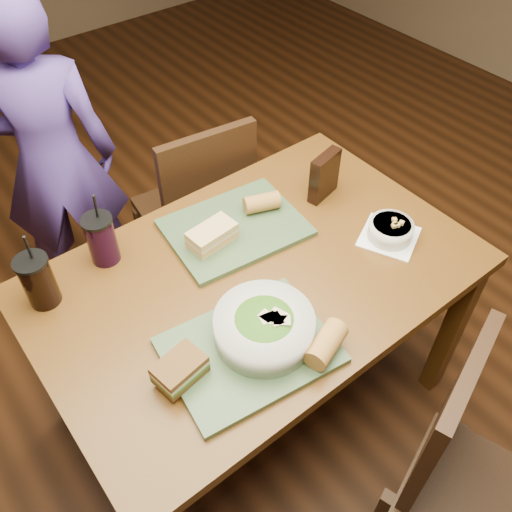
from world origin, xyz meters
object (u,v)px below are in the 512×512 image
at_px(sandwich_near, 180,369).
at_px(cup_berry, 101,239).
at_px(chip_bag, 324,176).
at_px(tray_near, 249,350).
at_px(soup_bowl, 391,230).
at_px(baguette_far, 262,203).
at_px(chair_near, 460,470).
at_px(chair_far, 199,207).
at_px(diner, 53,162).
at_px(tray_far, 235,228).
at_px(salad_bowl, 264,326).
at_px(baguette_near, 326,344).
at_px(cup_cola, 38,281).
at_px(dining_table, 256,292).
at_px(sandwich_far, 212,236).

height_order(sandwich_near, cup_berry, cup_berry).
bearing_deg(chip_bag, sandwich_near, -170.95).
relative_size(tray_near, soup_bowl, 1.87).
height_order(soup_bowl, baguette_far, baguette_far).
bearing_deg(soup_bowl, chair_near, -116.38).
relative_size(chair_far, sandwich_near, 6.55).
height_order(chair_far, cup_berry, cup_berry).
height_order(diner, tray_far, diner).
relative_size(chair_far, baguette_far, 7.73).
height_order(chair_near, diner, diner).
height_order(tray_far, salad_bowl, salad_bowl).
xyz_separation_m(baguette_near, chip_bag, (0.44, 0.48, 0.03)).
bearing_deg(cup_cola, tray_near, -55.01).
distance_m(dining_table, chair_far, 0.65).
height_order(tray_near, soup_bowl, soup_bowl).
relative_size(chair_far, soup_bowl, 3.96).
distance_m(sandwich_far, chip_bag, 0.44).
bearing_deg(sandwich_near, baguette_far, 33.69).
height_order(diner, sandwich_far, diner).
height_order(chair_far, sandwich_far, chair_far).
bearing_deg(cup_berry, baguette_near, -66.95).
xyz_separation_m(sandwich_far, baguette_far, (0.22, 0.03, -0.00)).
xyz_separation_m(dining_table, chair_far, (0.18, 0.61, -0.16)).
distance_m(chair_far, cup_berry, 0.67).
xyz_separation_m(soup_bowl, chip_bag, (-0.02, 0.28, 0.05)).
distance_m(diner, salad_bowl, 1.20).
bearing_deg(dining_table, soup_bowl, -18.49).
xyz_separation_m(cup_berry, chip_bag, (0.72, -0.18, 0.00)).
distance_m(tray_far, cup_berry, 0.41).
bearing_deg(sandwich_near, chair_near, -47.48).
xyz_separation_m(tray_near, baguette_near, (0.15, -0.13, 0.04)).
bearing_deg(tray_far, baguette_far, 4.40).
bearing_deg(baguette_far, sandwich_far, -172.72).
bearing_deg(chip_bag, diner, 113.70).
relative_size(baguette_near, chip_bag, 0.78).
height_order(chair_far, chip_bag, chip_bag).
relative_size(tray_near, tray_far, 1.00).
xyz_separation_m(soup_bowl, baguette_far, (-0.25, 0.34, 0.02)).
distance_m(dining_table, baguette_near, 0.37).
bearing_deg(chip_bag, baguette_near, -145.44).
bearing_deg(tray_near, baguette_near, -40.78).
bearing_deg(soup_bowl, baguette_far, 126.23).
bearing_deg(chair_near, baguette_far, 87.40).
xyz_separation_m(baguette_near, cup_berry, (-0.28, 0.66, 0.03)).
distance_m(diner, soup_bowl, 1.30).
relative_size(soup_bowl, baguette_far, 1.95).
distance_m(dining_table, cup_cola, 0.63).
relative_size(dining_table, baguette_near, 10.06).
bearing_deg(sandwich_far, chip_bag, -3.36).
bearing_deg(soup_bowl, tray_far, 137.95).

